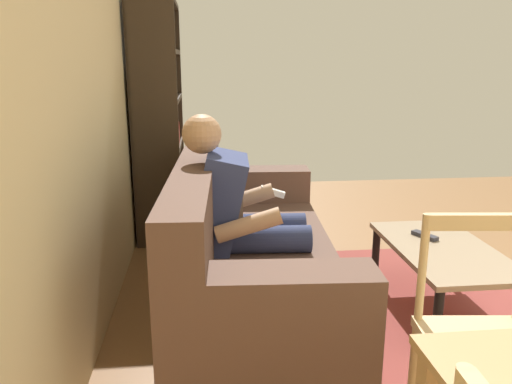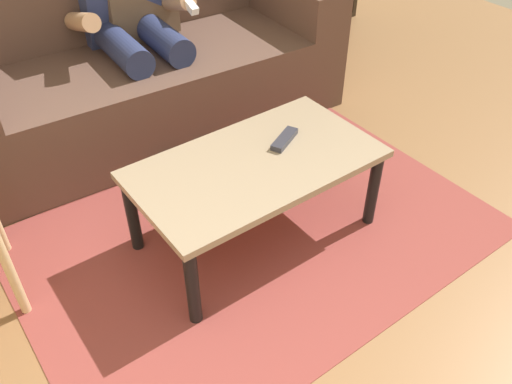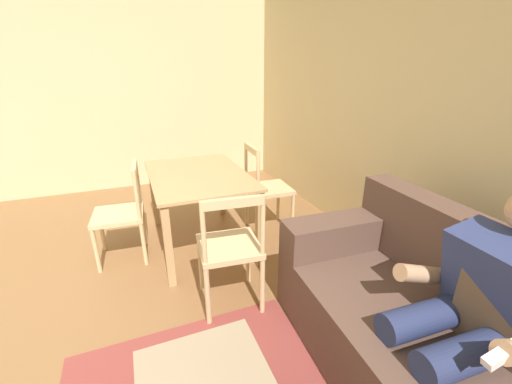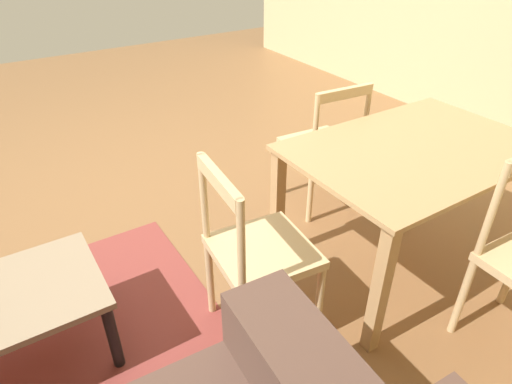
{
  "view_description": "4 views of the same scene",
  "coord_description": "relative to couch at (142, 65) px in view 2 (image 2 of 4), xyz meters",
  "views": [
    {
      "loc": [
        -1.69,
        2.42,
        1.46
      ],
      "look_at": [
        1.0,
        2.13,
        0.74
      ],
      "focal_mm": 35.67,
      "sensor_mm": 36.0,
      "label": 1
    },
    {
      "loc": [
        -0.09,
        -0.33,
        1.66
      ],
      "look_at": [
        0.93,
        1.05,
        0.24
      ],
      "focal_mm": 37.54,
      "sensor_mm": 36.0,
      "label": 2
    },
    {
      "loc": [
        1.67,
        0.89,
        1.62
      ],
      "look_at": [
        -0.07,
        1.59,
        0.9
      ],
      "focal_mm": 22.15,
      "sensor_mm": 36.0,
      "label": 3
    },
    {
      "loc": [
        0.63,
        2.69,
        1.72
      ],
      "look_at": [
        -0.07,
        1.59,
        0.9
      ],
      "focal_mm": 30.89,
      "sensor_mm": 36.0,
      "label": 4
    }
  ],
  "objects": [
    {
      "name": "couch",
      "position": [
        0.0,
        0.0,
        0.0
      ],
      "size": [
        2.13,
        0.98,
        0.91
      ],
      "color": "brown",
      "rests_on": "ground_plane"
    },
    {
      "name": "coffee_table",
      "position": [
        -0.08,
        -1.15,
        0.01
      ],
      "size": [
        1.0,
        0.56,
        0.4
      ],
      "color": "gray",
      "rests_on": "ground_plane"
    },
    {
      "name": "area_rug",
      "position": [
        -0.08,
        -1.15,
        -0.33
      ],
      "size": [
        2.0,
        1.4,
        0.01
      ],
      "primitive_type": "cube",
      "rotation": [
        0.0,
        0.0,
        -0.0
      ],
      "color": "brown",
      "rests_on": "ground_plane"
    },
    {
      "name": "person_lounging",
      "position": [
        -0.02,
        0.01,
        0.27
      ],
      "size": [
        0.61,
        0.89,
        1.17
      ],
      "color": "navy",
      "rests_on": "ground_plane"
    },
    {
      "name": "tv_remote",
      "position": [
        0.1,
        -1.11,
        0.07
      ],
      "size": [
        0.17,
        0.12,
        0.02
      ],
      "primitive_type": "cube",
      "rotation": [
        0.0,
        0.0,
        2.03
      ],
      "color": "#2D2D38",
      "rests_on": "coffee_table"
    }
  ]
}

